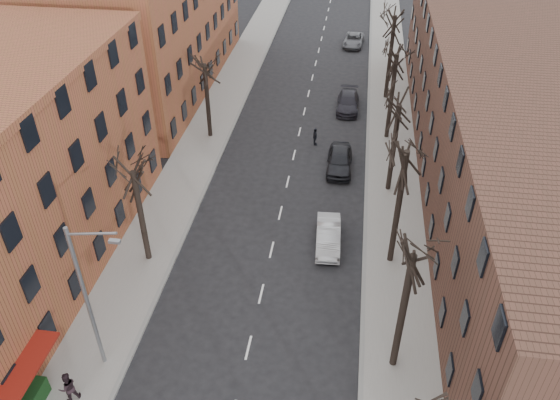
% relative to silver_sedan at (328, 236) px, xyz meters
% --- Properties ---
extents(sidewalk_left, '(4.00, 90.00, 0.15)m').
position_rel_silver_sedan_xyz_m(sidewalk_left, '(-11.59, 13.97, -0.65)').
color(sidewalk_left, gray).
rests_on(sidewalk_left, ground).
extents(sidewalk_right, '(4.00, 90.00, 0.15)m').
position_rel_silver_sedan_xyz_m(sidewalk_right, '(4.41, 13.97, -0.65)').
color(sidewalk_right, gray).
rests_on(sidewalk_right, ground).
extents(building_left_far, '(12.00, 28.00, 14.00)m').
position_rel_silver_sedan_xyz_m(building_left_far, '(-19.59, 22.97, 6.27)').
color(building_left_far, brown).
rests_on(building_left_far, ground).
extents(building_right, '(12.00, 50.00, 10.00)m').
position_rel_silver_sedan_xyz_m(building_right, '(12.41, 8.97, 4.27)').
color(building_right, '#4A2C22').
rests_on(building_right, ground).
extents(tree_right_b, '(5.20, 5.20, 10.80)m').
position_rel_silver_sedan_xyz_m(tree_right_b, '(4.01, -9.03, -0.73)').
color(tree_right_b, black).
rests_on(tree_right_b, ground).
extents(tree_right_c, '(5.20, 5.20, 11.60)m').
position_rel_silver_sedan_xyz_m(tree_right_c, '(4.01, -1.03, -0.73)').
color(tree_right_c, black).
rests_on(tree_right_c, ground).
extents(tree_right_d, '(5.20, 5.20, 10.00)m').
position_rel_silver_sedan_xyz_m(tree_right_d, '(4.01, 6.97, -0.73)').
color(tree_right_d, black).
rests_on(tree_right_d, ground).
extents(tree_right_e, '(5.20, 5.20, 10.80)m').
position_rel_silver_sedan_xyz_m(tree_right_e, '(4.01, 14.97, -0.73)').
color(tree_right_e, black).
rests_on(tree_right_e, ground).
extents(tree_right_f, '(5.20, 5.20, 11.60)m').
position_rel_silver_sedan_xyz_m(tree_right_f, '(4.01, 22.97, -0.73)').
color(tree_right_f, black).
rests_on(tree_right_f, ground).
extents(tree_left_a, '(5.20, 5.20, 9.50)m').
position_rel_silver_sedan_xyz_m(tree_left_a, '(-11.19, -3.03, -0.73)').
color(tree_left_a, black).
rests_on(tree_left_a, ground).
extents(tree_left_b, '(5.20, 5.20, 9.50)m').
position_rel_silver_sedan_xyz_m(tree_left_b, '(-11.19, 12.97, -0.73)').
color(tree_left_b, black).
rests_on(tree_left_b, ground).
extents(streetlight, '(2.45, 0.22, 9.03)m').
position_rel_silver_sedan_xyz_m(streetlight, '(-10.61, -11.03, 4.28)').
color(streetlight, slate).
rests_on(streetlight, ground).
extents(silver_sedan, '(1.80, 4.51, 1.46)m').
position_rel_silver_sedan_xyz_m(silver_sedan, '(0.00, 0.00, 0.00)').
color(silver_sedan, '#A9ACB0').
rests_on(silver_sedan, ground).
extents(parked_car_near, '(1.99, 4.84, 1.64)m').
position_rel_silver_sedan_xyz_m(parked_car_near, '(0.21, 9.37, 0.09)').
color(parked_car_near, black).
rests_on(parked_car_near, ground).
extents(parked_car_mid, '(2.04, 4.98, 1.44)m').
position_rel_silver_sedan_xyz_m(parked_car_mid, '(0.42, 20.02, -0.01)').
color(parked_car_mid, black).
rests_on(parked_car_mid, ground).
extents(parked_car_far, '(2.59, 4.93, 1.32)m').
position_rel_silver_sedan_xyz_m(parked_car_far, '(0.38, 37.13, -0.07)').
color(parked_car_far, '#595A60').
rests_on(parked_car_far, ground).
extents(pedestrian_b, '(1.10, 1.09, 1.79)m').
position_rel_silver_sedan_xyz_m(pedestrian_b, '(-11.46, -13.38, 0.32)').
color(pedestrian_b, black).
rests_on(pedestrian_b, sidewalk_left).
extents(pedestrian_crossing, '(0.60, 0.97, 1.53)m').
position_rel_silver_sedan_xyz_m(pedestrian_crossing, '(-2.04, 12.91, 0.04)').
color(pedestrian_crossing, black).
rests_on(pedestrian_crossing, ground).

